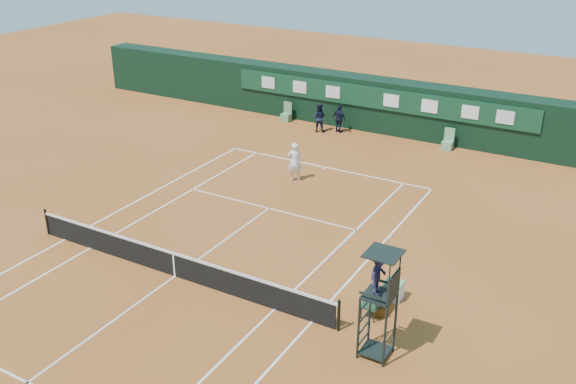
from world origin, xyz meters
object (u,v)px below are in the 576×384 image
at_px(tennis_net, 174,264).
at_px(player, 295,162).
at_px(umpire_chair, 380,283).
at_px(cooler, 394,290).
at_px(player_bench, 378,297).

xyz_separation_m(tennis_net, player, (-0.56, 9.68, 0.44)).
xyz_separation_m(umpire_chair, player, (-8.39, 10.19, -1.51)).
height_order(umpire_chair, cooler, umpire_chair).
distance_m(cooler, player, 10.61).
relative_size(tennis_net, cooler, 20.00).
bearing_deg(tennis_net, player_bench, 11.81).
bearing_deg(umpire_chair, tennis_net, 176.28).
relative_size(tennis_net, player_bench, 10.75).
height_order(tennis_net, umpire_chair, umpire_chair).
bearing_deg(umpire_chair, player, 129.48).
height_order(player_bench, cooler, player_bench).
relative_size(cooler, player, 0.34).
distance_m(tennis_net, umpire_chair, 8.09).
relative_size(tennis_net, umpire_chair, 3.77).
height_order(tennis_net, player_bench, same).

